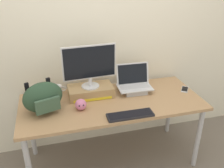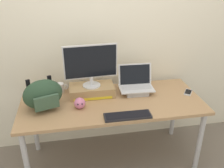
% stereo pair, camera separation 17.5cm
% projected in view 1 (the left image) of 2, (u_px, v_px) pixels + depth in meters
% --- Properties ---
extents(ground_plane, '(20.00, 20.00, 0.00)m').
position_uv_depth(ground_plane, '(112.00, 159.00, 2.68)').
color(ground_plane, '#70665B').
extents(back_wall, '(7.00, 0.10, 2.60)m').
position_uv_depth(back_wall, '(100.00, 30.00, 2.51)').
color(back_wall, silver).
rests_on(back_wall, ground).
extents(desk, '(1.73, 0.73, 0.72)m').
position_uv_depth(desk, '(112.00, 107.00, 2.39)').
color(desk, '#A87F56').
rests_on(desk, ground).
extents(toner_box_yellow, '(0.44, 0.24, 0.10)m').
position_uv_depth(toner_box_yellow, '(91.00, 91.00, 2.44)').
color(toner_box_yellow, '#A88456').
rests_on(toner_box_yellow, desk).
extents(desktop_monitor, '(0.52, 0.17, 0.42)m').
position_uv_depth(desktop_monitor, '(90.00, 65.00, 2.32)').
color(desktop_monitor, silver).
rests_on(desktop_monitor, toner_box_yellow).
extents(open_laptop, '(0.35, 0.24, 0.28)m').
position_uv_depth(open_laptop, '(134.00, 86.00, 2.52)').
color(open_laptop, '#ADADB2').
rests_on(open_laptop, desk).
extents(external_keyboard, '(0.41, 0.13, 0.02)m').
position_uv_depth(external_keyboard, '(130.00, 115.00, 2.12)').
color(external_keyboard, black).
rests_on(external_keyboard, desk).
extents(messenger_backpack, '(0.40, 0.31, 0.27)m').
position_uv_depth(messenger_backpack, '(43.00, 97.00, 2.14)').
color(messenger_backpack, '#28422D').
rests_on(messenger_backpack, desk).
extents(coffee_mug, '(0.13, 0.09, 0.09)m').
position_uv_depth(coffee_mug, '(58.00, 90.00, 2.47)').
color(coffee_mug, silver).
rests_on(coffee_mug, desk).
extents(cell_phone, '(0.13, 0.15, 0.01)m').
position_uv_depth(cell_phone, '(185.00, 89.00, 2.57)').
color(cell_phone, silver).
rests_on(cell_phone, desk).
extents(plush_toy, '(0.10, 0.10, 0.10)m').
position_uv_depth(plush_toy, '(81.00, 104.00, 2.20)').
color(plush_toy, '#CC7099').
rests_on(plush_toy, desk).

